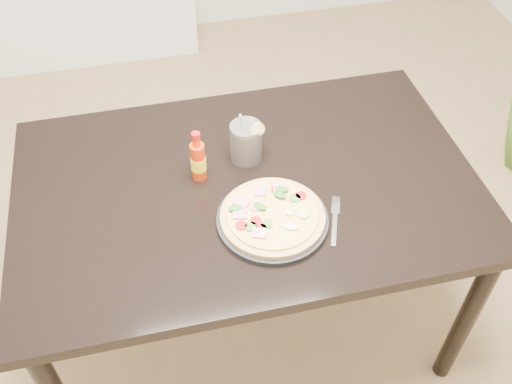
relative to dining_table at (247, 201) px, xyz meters
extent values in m
plane|color=#9E7A51|center=(0.20, 0.01, -0.67)|extent=(4.50, 4.50, 0.00)
cube|color=black|center=(0.00, 0.00, 0.06)|extent=(1.40, 0.90, 0.04)
cylinder|color=black|center=(0.64, -0.39, -0.31)|extent=(0.06, 0.06, 0.71)
cylinder|color=black|center=(-0.64, 0.39, -0.31)|extent=(0.06, 0.06, 0.71)
cylinder|color=black|center=(0.64, 0.39, -0.31)|extent=(0.06, 0.06, 0.71)
cylinder|color=black|center=(0.04, -0.17, 0.09)|extent=(0.32, 0.32, 0.02)
cylinder|color=tan|center=(0.04, -0.17, 0.11)|extent=(0.30, 0.30, 0.01)
cylinder|color=#EADC65|center=(0.04, -0.17, 0.12)|extent=(0.26, 0.26, 0.01)
cube|color=pink|center=(0.02, -0.08, 0.12)|extent=(0.05, 0.05, 0.01)
cube|color=pink|center=(0.08, -0.08, 0.12)|extent=(0.05, 0.04, 0.01)
cube|color=pink|center=(-0.04, -0.12, 0.12)|extent=(0.05, 0.05, 0.01)
cube|color=pink|center=(-0.02, -0.24, 0.12)|extent=(0.05, 0.05, 0.01)
cube|color=pink|center=(-0.05, -0.16, 0.12)|extent=(0.05, 0.04, 0.01)
cube|color=pink|center=(0.00, -0.13, 0.12)|extent=(0.04, 0.04, 0.01)
cylinder|color=#B11218|center=(-0.06, -0.20, 0.12)|extent=(0.03, 0.03, 0.01)
cylinder|color=#B11218|center=(-0.02, -0.19, 0.12)|extent=(0.03, 0.03, 0.01)
cylinder|color=#B11218|center=(0.07, -0.09, 0.12)|extent=(0.03, 0.03, 0.01)
cylinder|color=#B11218|center=(0.13, -0.13, 0.12)|extent=(0.03, 0.03, 0.01)
cylinder|color=#B11218|center=(-0.01, -0.22, 0.12)|extent=(0.03, 0.03, 0.01)
cylinder|color=#4C7E2A|center=(0.11, -0.13, 0.12)|extent=(0.03, 0.03, 0.01)
cylinder|color=#4C7E2A|center=(-0.03, -0.21, 0.12)|extent=(0.03, 0.03, 0.01)
cylinder|color=#4C7E2A|center=(0.01, -0.21, 0.12)|extent=(0.03, 0.03, 0.01)
ellipsoid|color=beige|center=(0.08, -0.23, 0.12)|extent=(0.03, 0.03, 0.01)
ellipsoid|color=beige|center=(-0.01, -0.23, 0.12)|extent=(0.03, 0.03, 0.01)
ellipsoid|color=beige|center=(0.07, -0.23, 0.12)|extent=(0.03, 0.03, 0.01)
ellipsoid|color=beige|center=(0.12, -0.20, 0.12)|extent=(0.03, 0.03, 0.01)
ellipsoid|color=beige|center=(0.08, -0.18, 0.12)|extent=(0.03, 0.03, 0.01)
ellipsoid|color=#23751B|center=(-0.06, -0.13, 0.13)|extent=(0.04, 0.02, 0.00)
ellipsoid|color=#23751B|center=(0.01, -0.14, 0.13)|extent=(0.04, 0.04, 0.00)
ellipsoid|color=#23751B|center=(0.08, -0.09, 0.13)|extent=(0.04, 0.03, 0.00)
ellipsoid|color=#23751B|center=(0.07, -0.11, 0.13)|extent=(0.04, 0.04, 0.00)
cylinder|color=red|center=(-0.14, 0.06, 0.15)|extent=(0.05, 0.05, 0.13)
cylinder|color=yellow|center=(-0.14, 0.06, 0.14)|extent=(0.05, 0.05, 0.05)
cylinder|color=red|center=(-0.14, 0.06, 0.23)|extent=(0.02, 0.02, 0.03)
cylinder|color=red|center=(-0.14, 0.06, 0.25)|extent=(0.03, 0.03, 0.02)
cylinder|color=black|center=(0.02, 0.11, 0.14)|extent=(0.09, 0.09, 0.11)
cylinder|color=silver|center=(0.02, 0.11, 0.15)|extent=(0.10, 0.10, 0.13)
cylinder|color=#F2E059|center=(0.05, 0.09, 0.21)|extent=(0.04, 0.01, 0.04)
cylinder|color=#B2B2B7|center=(0.01, 0.12, 0.18)|extent=(0.03, 0.06, 0.17)
cube|color=silver|center=(0.20, -0.24, 0.09)|extent=(0.06, 0.12, 0.00)
cube|color=silver|center=(0.23, -0.17, 0.09)|extent=(0.04, 0.05, 0.00)
cube|color=silver|center=(0.23, -0.13, 0.09)|extent=(0.01, 0.03, 0.00)
cube|color=silver|center=(0.24, -0.13, 0.09)|extent=(0.01, 0.03, 0.00)
cube|color=silver|center=(0.24, -0.14, 0.09)|extent=(0.01, 0.03, 0.00)
cube|color=silver|center=(0.25, -0.14, 0.09)|extent=(0.01, 0.03, 0.00)
cube|color=white|center=(-0.60, 2.08, -0.42)|extent=(1.40, 0.34, 0.50)
camera|label=1|loc=(-0.25, -1.19, 1.32)|focal=40.00mm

